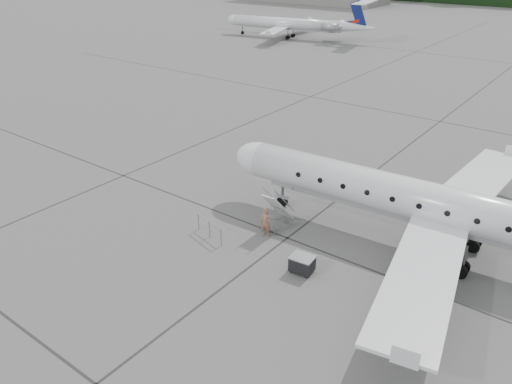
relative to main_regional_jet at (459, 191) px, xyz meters
The scene contains 7 objects.
ground 6.95m from the main_regional_jet, 98.36° to the right, with size 320.00×320.00×0.00m, color #585856.
main_regional_jet is the anchor object (origin of this frame).
airstair 9.55m from the main_regional_jet, 162.55° to the right, with size 0.85×2.25×2.37m, color silver, non-canonical shape.
passenger 10.02m from the main_regional_jet, 155.12° to the right, with size 0.63×0.41×1.72m, color #8E5E4D.
safety_railing 13.03m from the main_regional_jet, 151.46° to the right, with size 2.20×0.08×1.00m, color gray, non-canonical shape.
baggage_cart 8.46m from the main_regional_jet, 132.48° to the right, with size 1.10×0.89×0.95m, color black, non-canonical shape.
bg_regional_left 67.40m from the main_regional_jet, 130.91° to the left, with size 25.07×18.05×6.58m, color silver, non-canonical shape.
Camera 1 is at (5.97, -17.63, 14.58)m, focal length 35.00 mm.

